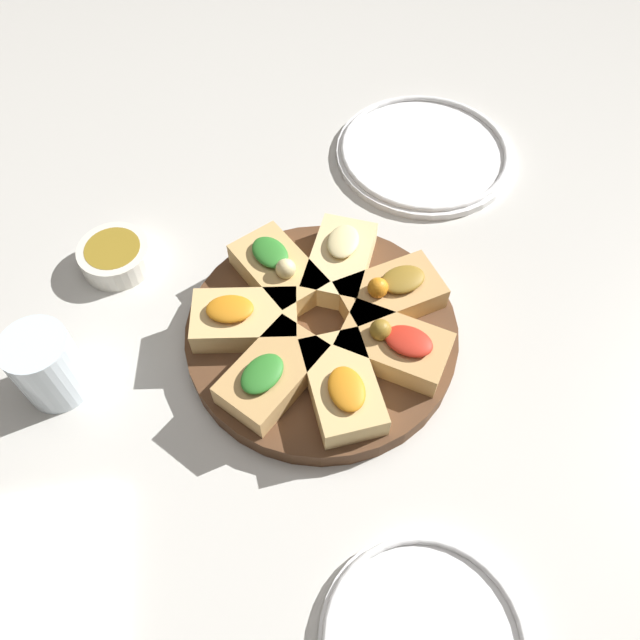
# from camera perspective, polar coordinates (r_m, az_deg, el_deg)

# --- Properties ---
(ground_plane) EXTENTS (3.00, 3.00, 0.00)m
(ground_plane) POSITION_cam_1_polar(r_m,az_deg,el_deg) (0.71, 0.00, -1.81)
(ground_plane) COLOR beige
(serving_board) EXTENTS (0.30, 0.30, 0.02)m
(serving_board) POSITION_cam_1_polar(r_m,az_deg,el_deg) (0.70, 0.00, -1.26)
(serving_board) COLOR #51331E
(serving_board) RESTS_ON ground_plane
(focaccia_slice_0) EXTENTS (0.13, 0.12, 0.05)m
(focaccia_slice_0) POSITION_cam_1_polar(r_m,az_deg,el_deg) (0.71, -4.02, 4.59)
(focaccia_slice_0) COLOR tan
(focaccia_slice_0) RESTS_ON serving_board
(focaccia_slice_1) EXTENTS (0.07, 0.11, 0.04)m
(focaccia_slice_1) POSITION_cam_1_polar(r_m,az_deg,el_deg) (0.68, -7.15, -0.08)
(focaccia_slice_1) COLOR #DBB775
(focaccia_slice_1) RESTS_ON serving_board
(focaccia_slice_2) EXTENTS (0.13, 0.12, 0.04)m
(focaccia_slice_2) POSITION_cam_1_polar(r_m,az_deg,el_deg) (0.64, -4.59, -4.92)
(focaccia_slice_2) COLOR tan
(focaccia_slice_2) RESTS_ON serving_board
(focaccia_slice_3) EXTENTS (0.13, 0.09, 0.04)m
(focaccia_slice_3) POSITION_cam_1_polar(r_m,az_deg,el_deg) (0.63, 1.91, -6.09)
(focaccia_slice_3) COLOR #DBB775
(focaccia_slice_3) RESTS_ON serving_board
(focaccia_slice_4) EXTENTS (0.10, 0.13, 0.05)m
(focaccia_slice_4) POSITION_cam_1_polar(r_m,az_deg,el_deg) (0.66, 6.66, -2.33)
(focaccia_slice_4) COLOR tan
(focaccia_slice_4) RESTS_ON serving_board
(focaccia_slice_5) EXTENTS (0.11, 0.13, 0.05)m
(focaccia_slice_5) POSITION_cam_1_polar(r_m,az_deg,el_deg) (0.70, 6.29, 2.45)
(focaccia_slice_5) COLOR tan
(focaccia_slice_5) RESTS_ON serving_board
(focaccia_slice_6) EXTENTS (0.13, 0.09, 0.04)m
(focaccia_slice_6) POSITION_cam_1_polar(r_m,az_deg,el_deg) (0.72, 1.70, 5.46)
(focaccia_slice_6) COLOR #E5C689
(focaccia_slice_6) RESTS_ON serving_board
(plate_left) EXTENTS (0.25, 0.25, 0.02)m
(plate_left) POSITION_cam_1_polar(r_m,az_deg,el_deg) (0.91, 9.40, 14.92)
(plate_left) COLOR white
(plate_left) RESTS_ON ground_plane
(water_glass) EXTENTS (0.07, 0.07, 0.09)m
(water_glass) POSITION_cam_1_polar(r_m,az_deg,el_deg) (0.70, -23.84, -3.84)
(water_glass) COLOR silver
(water_glass) RESTS_ON ground_plane
(napkin_stack) EXTENTS (0.16, 0.15, 0.01)m
(napkin_stack) POSITION_cam_1_polar(r_m,az_deg,el_deg) (0.66, -23.98, -20.40)
(napkin_stack) COLOR white
(napkin_stack) RESTS_ON ground_plane
(dipping_bowl) EXTENTS (0.09, 0.09, 0.03)m
(dipping_bowl) POSITION_cam_1_polar(r_m,az_deg,el_deg) (0.80, -18.34, 5.59)
(dipping_bowl) COLOR silver
(dipping_bowl) RESTS_ON ground_plane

